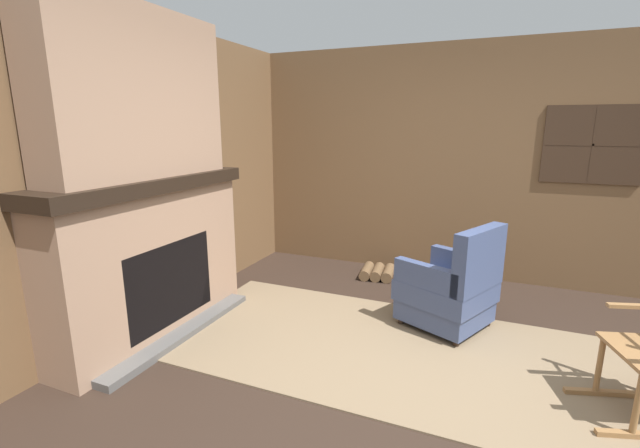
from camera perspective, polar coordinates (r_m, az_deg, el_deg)
The scene contains 10 objects.
ground_plane at distance 3.13m, azimuth 13.49°, elevation -21.00°, with size 14.00×14.00×0.00m, color #2D2119.
wood_panel_wall_left at distance 3.86m, azimuth -24.84°, elevation 5.52°, with size 0.06×5.52×2.61m.
wood_panel_wall_back at distance 5.10m, azimuth 19.37°, elevation 7.61°, with size 5.52×0.09×2.61m.
fireplace_hearth at distance 3.82m, azimuth -21.43°, elevation -4.23°, with size 0.61×1.94×1.33m.
chimney_breast at distance 3.68m, azimuth -23.32°, elevation 15.58°, with size 0.35×1.62×1.27m.
area_rug at distance 3.56m, azimuth 9.90°, elevation -16.16°, with size 3.70×1.72×0.01m.
armchair at distance 3.89m, azimuth 17.05°, elevation -8.44°, with size 0.89×0.87×0.93m.
firewood_stack at distance 5.06m, azimuth 7.67°, elevation -6.37°, with size 0.42×0.42×0.12m.
oil_lamp_vase at distance 3.43m, azimuth -27.97°, elevation 6.12°, with size 0.12×0.12×0.23m.
storage_case at distance 3.92m, azimuth -19.96°, elevation 7.27°, with size 0.16×0.24×0.13m.
Camera 1 is at (0.35, -2.58, 1.74)m, focal length 24.00 mm.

